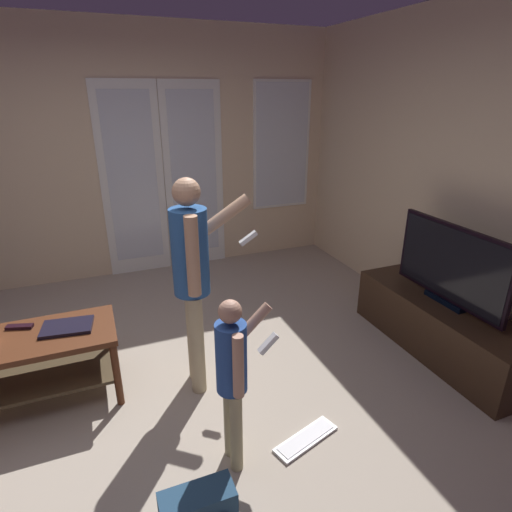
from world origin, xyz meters
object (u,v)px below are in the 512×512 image
object	(u,v)px
tv_stand	(440,327)
person_child	(233,371)
laptop_closed	(67,327)
dvd_remote_slim	(19,327)
flat_screen_tv	(451,265)
loose_keyboard	(306,439)
coffee_table	(35,355)
person_adult	(193,269)

from	to	relation	value
tv_stand	person_child	xyz separation A→B (m)	(-1.91, -0.42, 0.41)
laptop_closed	dvd_remote_slim	bearing A→B (deg)	165.19
flat_screen_tv	dvd_remote_slim	distance (m)	3.13
loose_keyboard	coffee_table	bearing A→B (deg)	146.69
tv_stand	flat_screen_tv	size ratio (longest dim) A/B	1.48
person_adult	person_child	size ratio (longest dim) A/B	1.45
flat_screen_tv	person_adult	bearing A→B (deg)	170.32
person_adult	loose_keyboard	bearing A→B (deg)	-59.26
person_adult	dvd_remote_slim	distance (m)	1.24
coffee_table	laptop_closed	size ratio (longest dim) A/B	3.24
person_adult	laptop_closed	bearing A→B (deg)	164.28
person_adult	person_child	bearing A→B (deg)	-88.90
coffee_table	laptop_closed	world-z (taller)	laptop_closed
coffee_table	person_child	size ratio (longest dim) A/B	1.00
flat_screen_tv	person_child	xyz separation A→B (m)	(-1.90, -0.42, -0.14)
person_child	flat_screen_tv	bearing A→B (deg)	12.53
person_child	laptop_closed	distance (m)	1.30
coffee_table	person_child	xyz separation A→B (m)	(1.06, -0.96, 0.25)
person_child	dvd_remote_slim	xyz separation A→B (m)	(-1.14, 1.10, -0.10)
loose_keyboard	dvd_remote_slim	bearing A→B (deg)	144.47
tv_stand	dvd_remote_slim	world-z (taller)	dvd_remote_slim
tv_stand	dvd_remote_slim	size ratio (longest dim) A/B	9.08
loose_keyboard	laptop_closed	distance (m)	1.72
flat_screen_tv	laptop_closed	distance (m)	2.81
person_child	loose_keyboard	xyz separation A→B (m)	(0.45, -0.03, -0.61)
coffee_table	flat_screen_tv	world-z (taller)	flat_screen_tv
coffee_table	tv_stand	bearing A→B (deg)	-10.38
tv_stand	flat_screen_tv	distance (m)	0.54
flat_screen_tv	person_child	bearing A→B (deg)	-167.47
tv_stand	person_adult	world-z (taller)	person_adult
person_adult	dvd_remote_slim	bearing A→B (deg)	162.49
person_adult	person_child	world-z (taller)	person_adult
loose_keyboard	laptop_closed	bearing A→B (deg)	141.89
coffee_table	tv_stand	size ratio (longest dim) A/B	0.68
person_child	person_adult	bearing A→B (deg)	91.10
loose_keyboard	laptop_closed	size ratio (longest dim) A/B	1.43
person_adult	flat_screen_tv	bearing A→B (deg)	-9.68
flat_screen_tv	loose_keyboard	world-z (taller)	flat_screen_tv
tv_stand	flat_screen_tv	xyz separation A→B (m)	(-0.00, 0.00, 0.54)
coffee_table	dvd_remote_slim	distance (m)	0.22
tv_stand	dvd_remote_slim	distance (m)	3.14
coffee_table	laptop_closed	distance (m)	0.27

